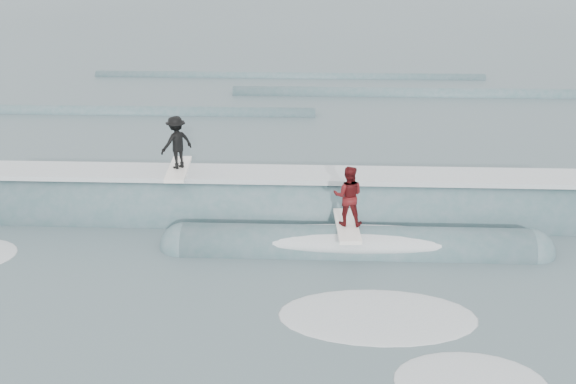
{
  "coord_description": "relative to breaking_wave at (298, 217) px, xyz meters",
  "views": [
    {
      "loc": [
        0.68,
        -14.0,
        7.71
      ],
      "look_at": [
        0.0,
        2.16,
        1.1
      ],
      "focal_mm": 40.0,
      "sensor_mm": 36.0,
      "label": 1
    }
  ],
  "objects": [
    {
      "name": "far_swells",
      "position": [
        -0.6,
        14.81,
        -0.04
      ],
      "size": [
        39.81,
        8.65,
        0.8
      ],
      "color": "#3A5E62",
      "rests_on": "ground"
    },
    {
      "name": "surfer_black",
      "position": [
        -3.46,
        0.32,
        2.03
      ],
      "size": [
        1.1,
        2.03,
        1.62
      ],
      "color": "white",
      "rests_on": "ground"
    },
    {
      "name": "ground",
      "position": [
        -0.26,
        -2.84,
        -0.04
      ],
      "size": [
        160.0,
        160.0,
        0.0
      ],
      "primitive_type": "plane",
      "color": "#3A4D54",
      "rests_on": "ground"
    },
    {
      "name": "breaking_wave",
      "position": [
        0.0,
        0.0,
        0.0
      ],
      "size": [
        23.26,
        4.01,
        2.46
      ],
      "color": "#3A5E62",
      "rests_on": "ground"
    },
    {
      "name": "whitewater",
      "position": [
        1.2,
        -4.13,
        -0.04
      ],
      "size": [
        15.33,
        8.3,
        0.1
      ],
      "color": "silver",
      "rests_on": "ground"
    },
    {
      "name": "surfer_red",
      "position": [
        1.3,
        -1.88,
        1.37
      ],
      "size": [
        0.81,
        2.03,
        1.67
      ],
      "color": "white",
      "rests_on": "ground"
    }
  ]
}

